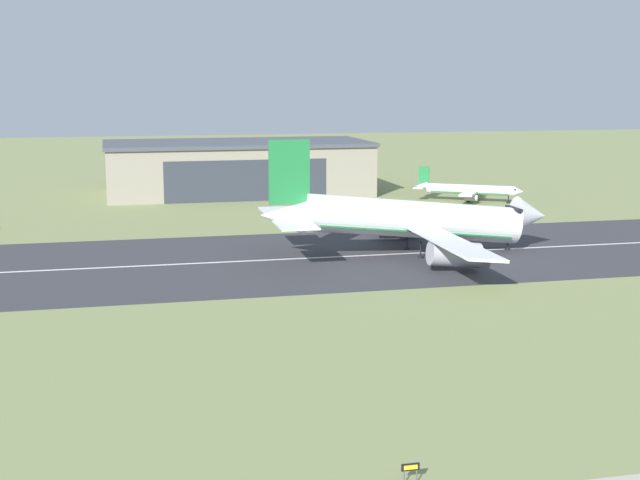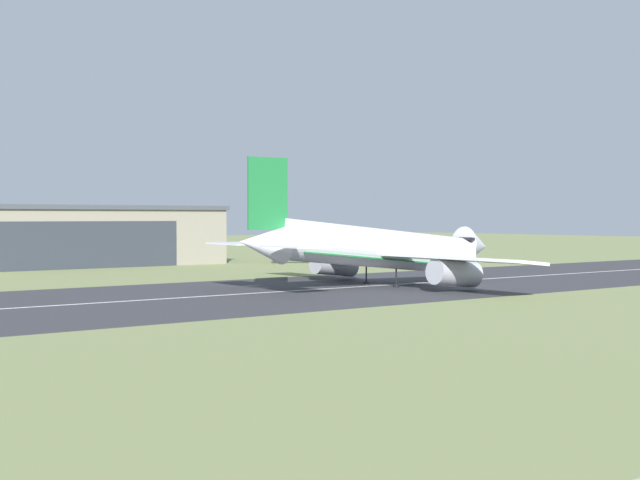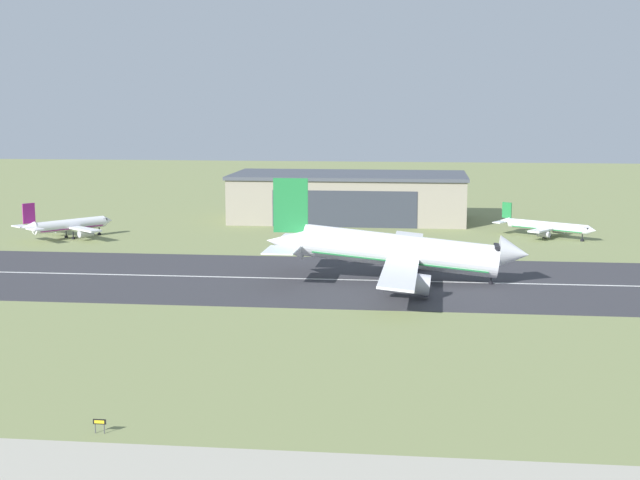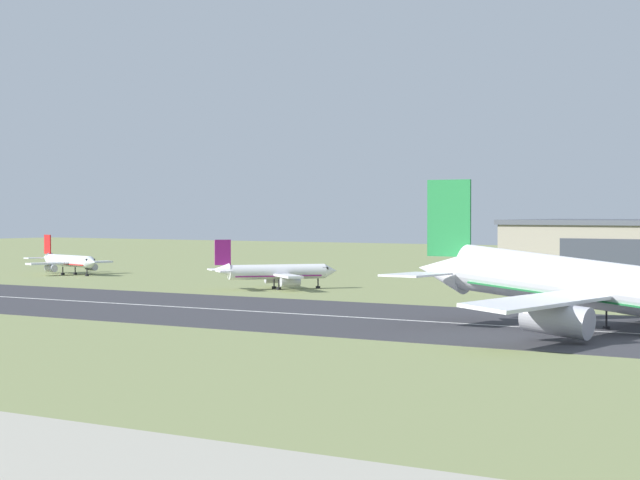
% 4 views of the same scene
% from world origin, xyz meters
% --- Properties ---
extents(runway_strip, '(516.24, 45.86, 0.06)m').
position_xyz_m(runway_strip, '(0.00, 117.08, 0.03)').
color(runway_strip, '#333338').
rests_on(runway_strip, ground_plane).
extents(runway_centreline, '(464.61, 0.70, 0.01)m').
position_xyz_m(runway_centreline, '(0.00, 117.08, 0.07)').
color(runway_centreline, silver).
rests_on(runway_centreline, runway_strip).
extents(airplane_landing, '(46.76, 57.08, 18.15)m').
position_xyz_m(airplane_landing, '(53.62, 116.51, 5.37)').
color(airplane_landing, white).
rests_on(airplane_landing, ground_plane).
extents(airplane_parked_west, '(23.88, 20.24, 8.71)m').
position_xyz_m(airplane_parked_west, '(-92.09, 173.67, 2.99)').
color(airplane_parked_west, silver).
rests_on(airplane_parked_west, ground_plane).
extents(airplane_parked_east, '(21.23, 22.34, 9.05)m').
position_xyz_m(airplane_parked_east, '(-23.77, 158.64, 3.06)').
color(airplane_parked_east, white).
rests_on(airplane_parked_east, ground_plane).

